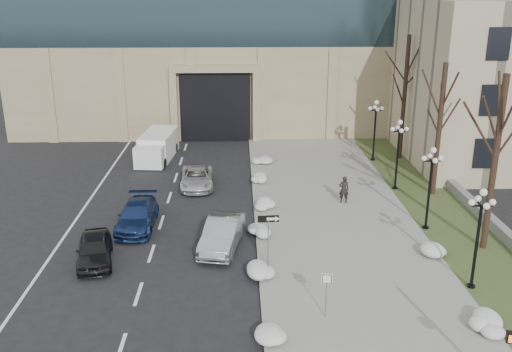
{
  "coord_description": "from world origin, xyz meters",
  "views": [
    {
      "loc": [
        -2.01,
        -16.26,
        12.89
      ],
      "look_at": [
        -1.14,
        11.75,
        3.5
      ],
      "focal_mm": 40.0,
      "sensor_mm": 36.0,
      "label": 1
    }
  ],
  "objects_px": {
    "car_a": "(95,249)",
    "car_c": "(137,216)",
    "box_truck": "(157,147)",
    "one_way_sign": "(272,225)",
    "car_b": "(222,234)",
    "lamppost_a": "(479,226)",
    "car_e": "(154,146)",
    "lamppost_c": "(398,145)",
    "keep_sign": "(327,286)",
    "car_d": "(197,178)",
    "lamppost_b": "(431,177)",
    "lamppost_d": "(375,122)",
    "pedestrian": "(344,189)"
  },
  "relations": [
    {
      "from": "keep_sign",
      "to": "car_b",
      "type": "bearing_deg",
      "value": 131.6
    },
    {
      "from": "car_a",
      "to": "car_e",
      "type": "xyz_separation_m",
      "value": [
        0.25,
        19.16,
        -0.06
      ]
    },
    {
      "from": "one_way_sign",
      "to": "lamppost_c",
      "type": "xyz_separation_m",
      "value": [
        8.81,
        10.89,
        0.77
      ]
    },
    {
      "from": "keep_sign",
      "to": "lamppost_c",
      "type": "xyz_separation_m",
      "value": [
        6.87,
        15.24,
        1.55
      ]
    },
    {
      "from": "pedestrian",
      "to": "lamppost_d",
      "type": "bearing_deg",
      "value": -109.83
    },
    {
      "from": "car_b",
      "to": "box_truck",
      "type": "xyz_separation_m",
      "value": [
        -5.46,
        16.12,
        0.19
      ]
    },
    {
      "from": "lamppost_b",
      "to": "pedestrian",
      "type": "bearing_deg",
      "value": 134.01
    },
    {
      "from": "keep_sign",
      "to": "lamppost_a",
      "type": "xyz_separation_m",
      "value": [
        6.87,
        2.24,
        1.55
      ]
    },
    {
      "from": "pedestrian",
      "to": "lamppost_a",
      "type": "distance_m",
      "value": 11.4
    },
    {
      "from": "car_b",
      "to": "lamppost_a",
      "type": "xyz_separation_m",
      "value": [
        11.22,
        -4.56,
        2.3
      ]
    },
    {
      "from": "car_c",
      "to": "one_way_sign",
      "type": "relative_size",
      "value": 1.74
    },
    {
      "from": "car_c",
      "to": "car_d",
      "type": "height_order",
      "value": "car_c"
    },
    {
      "from": "car_d",
      "to": "lamppost_b",
      "type": "relative_size",
      "value": 0.96
    },
    {
      "from": "lamppost_d",
      "to": "car_d",
      "type": "bearing_deg",
      "value": -157.53
    },
    {
      "from": "box_truck",
      "to": "lamppost_c",
      "type": "xyz_separation_m",
      "value": [
        16.68,
        -7.68,
        2.11
      ]
    },
    {
      "from": "pedestrian",
      "to": "lamppost_c",
      "type": "height_order",
      "value": "lamppost_c"
    },
    {
      "from": "lamppost_a",
      "to": "lamppost_c",
      "type": "distance_m",
      "value": 13.0
    },
    {
      "from": "box_truck",
      "to": "lamppost_b",
      "type": "bearing_deg",
      "value": -34.88
    },
    {
      "from": "car_d",
      "to": "lamppost_b",
      "type": "xyz_separation_m",
      "value": [
        13.16,
        -7.55,
        2.44
      ]
    },
    {
      "from": "car_c",
      "to": "one_way_sign",
      "type": "height_order",
      "value": "one_way_sign"
    },
    {
      "from": "car_d",
      "to": "lamppost_a",
      "type": "bearing_deg",
      "value": -49.52
    },
    {
      "from": "one_way_sign",
      "to": "lamppost_d",
      "type": "xyz_separation_m",
      "value": [
        8.81,
        17.39,
        0.77
      ]
    },
    {
      "from": "car_d",
      "to": "keep_sign",
      "type": "bearing_deg",
      "value": -71.54
    },
    {
      "from": "car_c",
      "to": "car_e",
      "type": "height_order",
      "value": "car_c"
    },
    {
      "from": "car_b",
      "to": "pedestrian",
      "type": "distance_m",
      "value": 9.45
    },
    {
      "from": "car_c",
      "to": "lamppost_a",
      "type": "height_order",
      "value": "lamppost_a"
    },
    {
      "from": "lamppost_d",
      "to": "car_b",
      "type": "bearing_deg",
      "value": -126.91
    },
    {
      "from": "car_b",
      "to": "lamppost_b",
      "type": "distance_m",
      "value": 11.62
    },
    {
      "from": "car_b",
      "to": "car_e",
      "type": "bearing_deg",
      "value": 119.03
    },
    {
      "from": "box_truck",
      "to": "one_way_sign",
      "type": "relative_size",
      "value": 2.32
    },
    {
      "from": "car_c",
      "to": "lamppost_b",
      "type": "relative_size",
      "value": 1.02
    },
    {
      "from": "car_a",
      "to": "car_c",
      "type": "xyz_separation_m",
      "value": [
        1.37,
        4.2,
        0.01
      ]
    },
    {
      "from": "pedestrian",
      "to": "lamppost_d",
      "type": "xyz_separation_m",
      "value": [
        3.88,
        8.98,
        2.1
      ]
    },
    {
      "from": "car_a",
      "to": "lamppost_d",
      "type": "xyz_separation_m",
      "value": [
        17.39,
        16.37,
        2.38
      ]
    },
    {
      "from": "keep_sign",
      "to": "lamppost_d",
      "type": "height_order",
      "value": "lamppost_d"
    },
    {
      "from": "car_a",
      "to": "lamppost_c",
      "type": "relative_size",
      "value": 0.85
    },
    {
      "from": "car_b",
      "to": "car_a",
      "type": "bearing_deg",
      "value": -156.43
    },
    {
      "from": "car_d",
      "to": "one_way_sign",
      "type": "height_order",
      "value": "one_way_sign"
    },
    {
      "from": "car_a",
      "to": "box_truck",
      "type": "height_order",
      "value": "box_truck"
    },
    {
      "from": "car_a",
      "to": "pedestrian",
      "type": "bearing_deg",
      "value": 17.59
    },
    {
      "from": "car_d",
      "to": "lamppost_c",
      "type": "relative_size",
      "value": 0.96
    },
    {
      "from": "lamppost_a",
      "to": "car_b",
      "type": "bearing_deg",
      "value": 157.88
    },
    {
      "from": "car_a",
      "to": "box_truck",
      "type": "distance_m",
      "value": 17.56
    },
    {
      "from": "pedestrian",
      "to": "lamppost_c",
      "type": "bearing_deg",
      "value": -143.84
    },
    {
      "from": "car_a",
      "to": "lamppost_b",
      "type": "xyz_separation_m",
      "value": [
        17.39,
        3.37,
        2.38
      ]
    },
    {
      "from": "car_c",
      "to": "lamppost_a",
      "type": "distance_m",
      "value": 17.78
    },
    {
      "from": "lamppost_c",
      "to": "car_a",
      "type": "bearing_deg",
      "value": -150.43
    },
    {
      "from": "lamppost_c",
      "to": "car_d",
      "type": "bearing_deg",
      "value": 175.42
    },
    {
      "from": "box_truck",
      "to": "lamppost_c",
      "type": "distance_m",
      "value": 18.48
    },
    {
      "from": "car_b",
      "to": "lamppost_a",
      "type": "relative_size",
      "value": 0.99
    }
  ]
}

